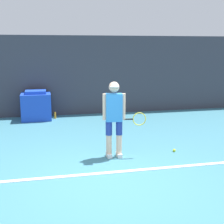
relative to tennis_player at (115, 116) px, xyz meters
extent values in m
plane|color=teal|center=(-0.42, -1.18, -0.91)|extent=(24.00, 24.00, 0.00)
cube|color=#383842|center=(-0.42, 4.53, 0.45)|extent=(24.00, 0.10, 2.72)
cube|color=white|center=(-0.42, -0.85, -0.90)|extent=(21.60, 0.10, 0.01)
cylinder|color=beige|center=(-0.12, 0.02, -0.66)|extent=(0.12, 0.12, 0.49)
cylinder|color=navy|center=(-0.12, 0.02, -0.26)|extent=(0.14, 0.14, 0.30)
cube|color=white|center=(-0.12, 0.02, -0.87)|extent=(0.10, 0.24, 0.08)
cylinder|color=beige|center=(0.10, -0.01, -0.66)|extent=(0.12, 0.12, 0.49)
cylinder|color=navy|center=(0.10, -0.01, -0.26)|extent=(0.14, 0.14, 0.30)
cube|color=white|center=(0.10, -0.01, -0.87)|extent=(0.10, 0.24, 0.08)
cube|color=#338CE0|center=(-0.01, 0.00, 0.18)|extent=(0.36, 0.24, 0.59)
sphere|color=beige|center=(-0.01, 0.00, 0.62)|extent=(0.22, 0.22, 0.22)
cube|color=white|center=(-0.02, -0.10, 0.64)|extent=(0.19, 0.14, 0.02)
cylinder|color=beige|center=(-0.21, 0.03, 0.20)|extent=(0.09, 0.09, 0.55)
cylinder|color=beige|center=(0.18, -0.02, 0.20)|extent=(0.09, 0.09, 0.55)
cylinder|color=black|center=(0.29, -0.04, -0.08)|extent=(0.21, 0.06, 0.03)
torus|color=yellow|center=(0.53, -0.07, -0.08)|extent=(0.29, 0.06, 0.29)
sphere|color=#D1E533|center=(1.40, 0.02, -0.87)|extent=(0.07, 0.07, 0.07)
cube|color=blue|center=(-1.71, 4.02, -0.48)|extent=(0.94, 0.84, 0.86)
cube|color=blue|center=(-1.71, 4.02, 0.00)|extent=(0.66, 0.59, 0.10)
cylinder|color=orange|center=(-1.12, 3.99, -0.80)|extent=(0.07, 0.07, 0.22)
cylinder|color=black|center=(-1.12, 3.99, -0.68)|extent=(0.04, 0.04, 0.02)
camera|label=1|loc=(-1.43, -6.27, 1.44)|focal=50.00mm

